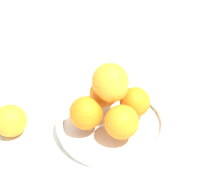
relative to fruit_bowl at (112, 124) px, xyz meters
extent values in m
plane|color=silver|center=(0.00, 0.00, -0.02)|extent=(4.00, 4.00, 0.00)
cylinder|color=silver|center=(0.00, 0.00, -0.01)|extent=(0.24, 0.24, 0.01)
torus|color=silver|center=(0.00, 0.00, 0.01)|extent=(0.25, 0.25, 0.02)
sphere|color=orange|center=(0.04, 0.03, 0.05)|extent=(0.07, 0.07, 0.07)
sphere|color=orange|center=(-0.04, 0.04, 0.05)|extent=(0.07, 0.07, 0.07)
sphere|color=orange|center=(-0.04, -0.03, 0.05)|extent=(0.07, 0.07, 0.07)
sphere|color=orange|center=(0.03, -0.04, 0.05)|extent=(0.07, 0.07, 0.07)
sphere|color=orange|center=(0.01, 0.01, 0.11)|extent=(0.08, 0.08, 0.08)
sphere|color=orange|center=(0.00, 0.00, 0.11)|extent=(0.07, 0.07, 0.07)
sphere|color=orange|center=(-0.08, 0.20, 0.02)|extent=(0.07, 0.07, 0.07)
camera|label=1|loc=(-0.58, -0.19, 0.56)|focal=60.00mm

